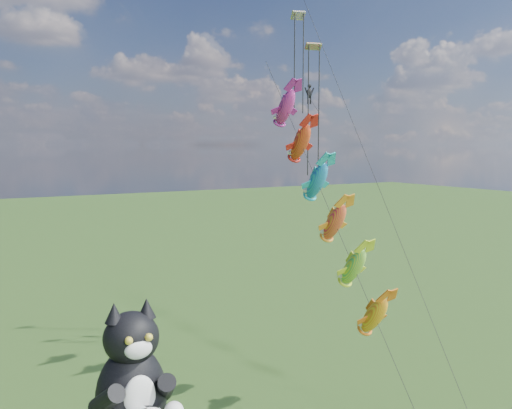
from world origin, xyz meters
TOP-DOWN VIEW (x-y plane):
  - cat_kite_rig at (-6.18, -3.33)m, footprint 2.54×4.19m
  - fish_windsock_rig at (8.82, 7.12)m, footprint 1.10×15.97m
  - parafoil_rig at (12.84, 14.12)m, footprint 1.94×17.57m

SIDE VIEW (x-z plane):
  - cat_kite_rig at x=-6.18m, z-range 2.32..12.42m
  - fish_windsock_rig at x=8.82m, z-range 1.25..21.56m
  - parafoil_rig at x=12.84m, z-range 5.71..32.03m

